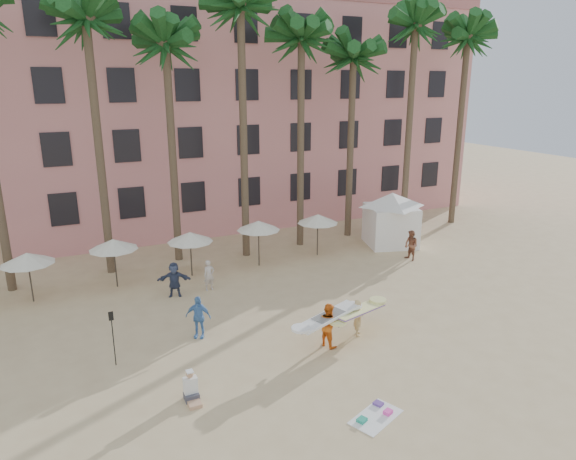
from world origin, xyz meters
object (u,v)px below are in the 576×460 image
Objects in this scene: carrier_white at (328,323)px; pink_hotel at (240,112)px; carrier_yellow at (359,315)px; cabana at (391,214)px.

pink_hotel is at bearing 77.94° from carrier_white.
pink_hotel is 24.65m from carrier_yellow.
carrier_white is at bearing -136.04° from cabana.
carrier_white is at bearing -102.06° from pink_hotel.
carrier_yellow is at bearing -98.34° from pink_hotel.
carrier_white is (-10.43, -10.06, -1.08)m from cabana.
carrier_white is (-1.62, -0.25, 0.05)m from carrier_yellow.
pink_hotel is at bearing 111.68° from cabana.
pink_hotel is at bearing 81.66° from carrier_yellow.
cabana reaches higher than carrier_white.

